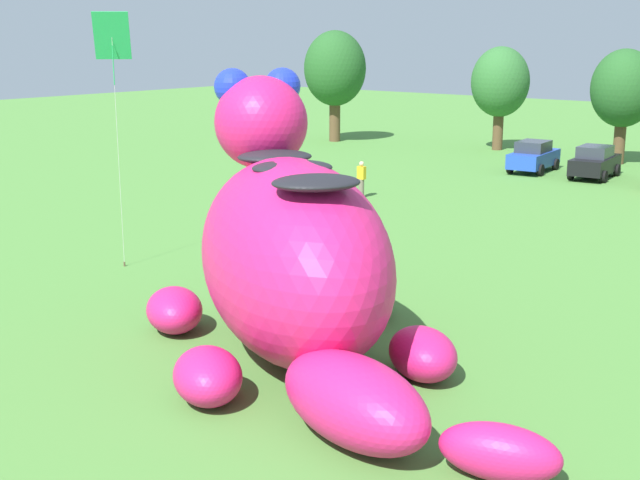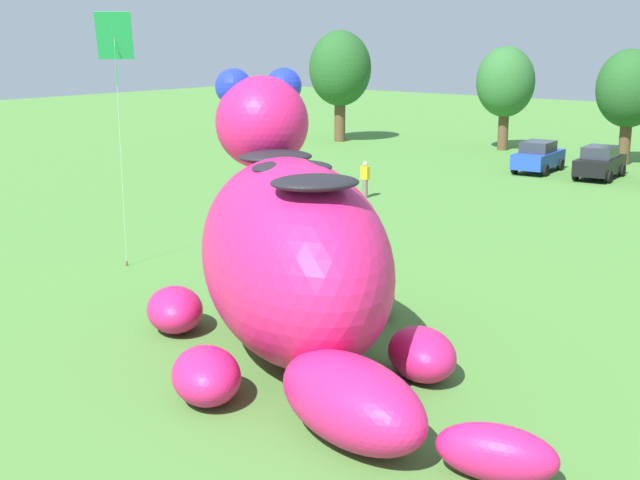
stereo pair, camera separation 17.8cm
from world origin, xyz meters
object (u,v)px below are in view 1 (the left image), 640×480
Objects in this scene: tethered_flying_kite at (112,40)px; spectator_near_inflatable at (321,199)px; giant_inflatable_creature at (294,256)px; car_blue at (534,156)px; car_black at (595,162)px; spectator_mid_field at (361,180)px.

spectator_near_inflatable is at bearing 87.55° from tethered_flying_kite.
car_blue is (-7.77, 29.25, -1.54)m from giant_inflatable_creature.
car_blue is 1.00× the size of car_black.
spectator_near_inflatable is 0.21× the size of tethered_flying_kite.
spectator_mid_field is at bearing -117.00° from car_black.
tethered_flying_kite is at bearing -92.45° from spectator_near_inflatable.
car_black reaches higher than spectator_near_inflatable.
spectator_near_inflatable is at bearing 126.54° from giant_inflatable_creature.
car_blue reaches higher than spectator_near_inflatable.
tethered_flying_kite is at bearing -85.65° from spectator_mid_field.
car_black is at bearing 98.37° from giant_inflatable_creature.
spectator_mid_field is at bearing 94.35° from tethered_flying_kite.
tethered_flying_kite is (-1.69, -26.85, 6.40)m from car_blue.
giant_inflatable_creature is 1.54× the size of tethered_flying_kite.
giant_inflatable_creature is at bearing -58.20° from spectator_mid_field.
giant_inflatable_creature is 20.11m from spectator_mid_field.
spectator_near_inflatable is 11.70m from tethered_flying_kite.
car_blue is 17.11m from spectator_near_inflatable.
car_black is 2.49× the size of spectator_mid_field.
tethered_flying_kite is at bearing -93.60° from car_blue.
car_black is 28.13m from tethered_flying_kite.
giant_inflatable_creature reaches higher than car_black.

